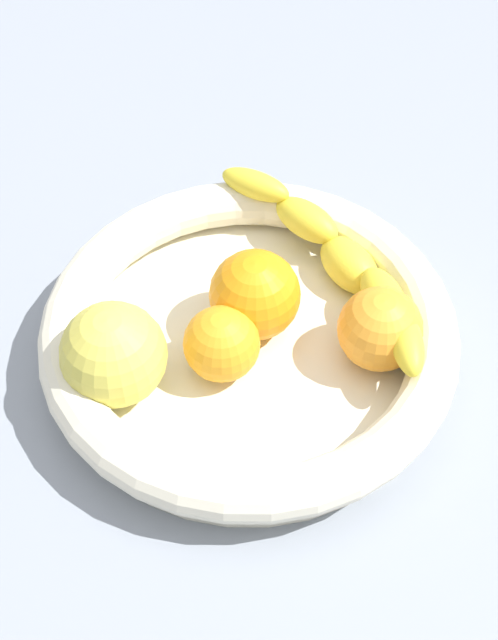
{
  "coord_description": "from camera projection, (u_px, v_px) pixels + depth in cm",
  "views": [
    {
      "loc": [
        -19.58,
        36.03,
        57.64
      ],
      "look_at": [
        0.0,
        0.0,
        7.57
      ],
      "focal_mm": 50.64,
      "sensor_mm": 36.0,
      "label": 1
    }
  ],
  "objects": [
    {
      "name": "orange_front",
      "position": [
        222.0,
        344.0,
        0.64
      ],
      "size": [
        5.52,
        5.52,
        5.52
      ],
      "primitive_type": "sphere",
      "color": "orange",
      "rests_on": "fruit_bowl"
    },
    {
      "name": "orange_mid_right",
      "position": [
        380.0,
        329.0,
        0.64
      ],
      "size": [
        6.14,
        6.14,
        6.14
      ],
      "primitive_type": "sphere",
      "color": "orange",
      "rests_on": "fruit_bowl"
    },
    {
      "name": "apple_yellow",
      "position": [
        114.0,
        354.0,
        0.62
      ],
      "size": [
        7.46,
        7.46,
        7.46
      ],
      "primitive_type": "sphere",
      "color": "#D6C84B",
      "rests_on": "fruit_bowl"
    },
    {
      "name": "banana_draped_left",
      "position": [
        341.0,
        260.0,
        0.69
      ],
      "size": [
        22.22,
        13.68,
        5.2
      ],
      "color": "yellow",
      "rests_on": "fruit_bowl"
    },
    {
      "name": "fruit_bowl",
      "position": [
        249.0,
        336.0,
        0.66
      ],
      "size": [
        30.56,
        30.56,
        5.15
      ],
      "color": "beige",
      "rests_on": "kitchen_counter"
    },
    {
      "name": "orange_mid_left",
      "position": [
        255.0,
        295.0,
        0.66
      ],
      "size": [
        6.76,
        6.76,
        6.76
      ],
      "primitive_type": "sphere",
      "color": "orange",
      "rests_on": "fruit_bowl"
    },
    {
      "name": "kitchen_counter",
      "position": [
        249.0,
        370.0,
        0.69
      ],
      "size": [
        120.0,
        120.0,
        3.0
      ],
      "primitive_type": "cube",
      "color": "gray",
      "rests_on": "ground"
    }
  ]
}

